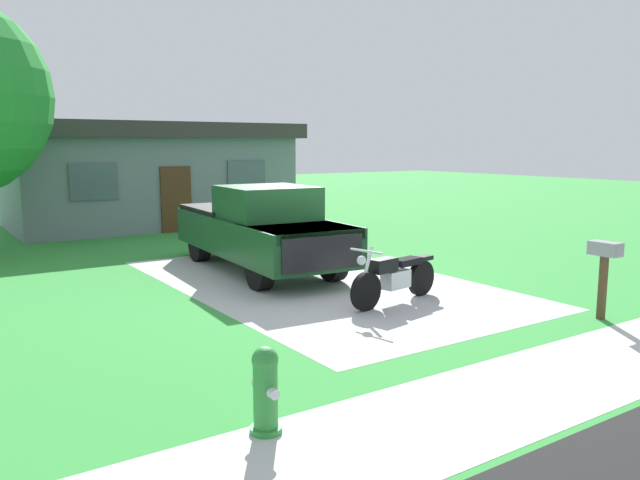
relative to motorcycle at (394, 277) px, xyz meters
name	(u,v)px	position (x,y,z in m)	size (l,w,h in m)	color
ground_plane	(319,283)	(-0.20, 2.11, -0.47)	(80.00, 80.00, 0.00)	green
driveway_pad	(319,282)	(-0.20, 2.11, -0.47)	(5.28, 8.72, 0.01)	#B8B8B8
sidewalk_strip	(585,369)	(-0.20, -3.89, -0.47)	(36.00, 1.80, 0.01)	beige
motorcycle	(394,277)	(0.00, 0.00, 0.00)	(2.19, 0.78, 1.09)	black
pickup_truck	(259,227)	(-0.56, 3.99, 0.48)	(2.39, 5.75, 1.90)	black
fire_hydrant	(265,391)	(-4.36, -3.19, -0.05)	(0.32, 0.40, 0.87)	#2D8C38
mailbox	(604,259)	(2.09, -2.66, 0.51)	(0.26, 0.48, 1.26)	#4C3823
neighbor_house	(149,173)	(0.15, 13.35, 1.32)	(9.60, 5.60, 3.50)	slate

